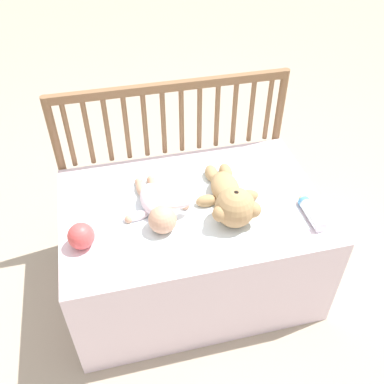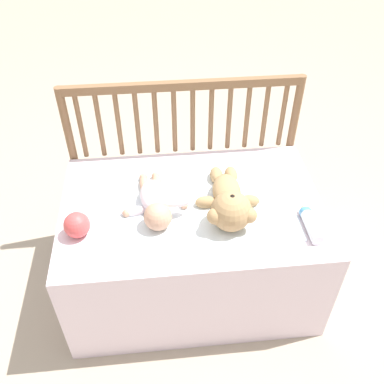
{
  "view_description": "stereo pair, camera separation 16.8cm",
  "coord_description": "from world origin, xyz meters",
  "views": [
    {
      "loc": [
        -0.29,
        -1.22,
        1.67
      ],
      "look_at": [
        0.0,
        0.0,
        0.56
      ],
      "focal_mm": 40.0,
      "sensor_mm": 36.0,
      "label": 1
    },
    {
      "loc": [
        -0.13,
        -1.25,
        1.67
      ],
      "look_at": [
        0.0,
        0.0,
        0.56
      ],
      "focal_mm": 40.0,
      "sensor_mm": 36.0,
      "label": 2
    }
  ],
  "objects": [
    {
      "name": "ground_plane",
      "position": [
        0.0,
        0.0,
        0.0
      ],
      "size": [
        12.0,
        12.0,
        0.0
      ],
      "primitive_type": "plane",
      "color": "tan"
    },
    {
      "name": "teddy_bear",
      "position": [
        0.14,
        -0.07,
        0.56
      ],
      "size": [
        0.26,
        0.4,
        0.16
      ],
      "color": "tan",
      "rests_on": "crib_mattress"
    },
    {
      "name": "blanket",
      "position": [
        0.01,
        0.01,
        0.5
      ],
      "size": [
        0.77,
        0.52,
        0.01
      ],
      "color": "white",
      "rests_on": "crib_mattress"
    },
    {
      "name": "baby",
      "position": [
        -0.15,
        -0.02,
        0.54
      ],
      "size": [
        0.28,
        0.35,
        0.11
      ],
      "color": "white",
      "rests_on": "crib_mattress"
    },
    {
      "name": "baby_bottle",
      "position": [
        0.43,
        -0.17,
        0.52
      ],
      "size": [
        0.05,
        0.18,
        0.05
      ],
      "color": "white",
      "rests_on": "crib_mattress"
    },
    {
      "name": "crib_mattress",
      "position": [
        0.0,
        0.0,
        0.25
      ],
      "size": [
        1.05,
        0.7,
        0.5
      ],
      "color": "silver",
      "rests_on": "ground_plane"
    },
    {
      "name": "toy_ball",
      "position": [
        -0.44,
        -0.12,
        0.55
      ],
      "size": [
        0.1,
        0.1,
        0.1
      ],
      "color": "#DB4C4C",
      "rests_on": "crib_mattress"
    },
    {
      "name": "crib_rail",
      "position": [
        0.0,
        0.37,
        0.59
      ],
      "size": [
        1.05,
        0.04,
        0.84
      ],
      "color": "brown",
      "rests_on": "ground_plane"
    }
  ]
}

